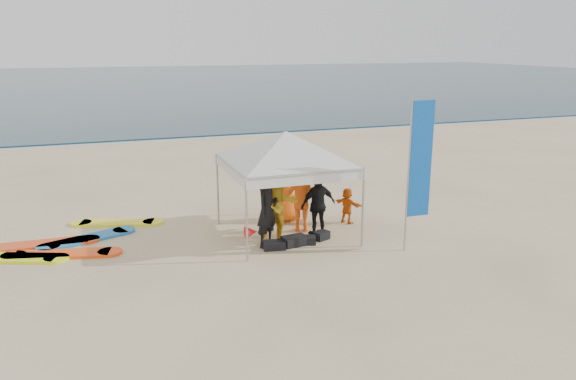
% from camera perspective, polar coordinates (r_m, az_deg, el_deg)
% --- Properties ---
extents(ground, '(120.00, 120.00, 0.00)m').
position_cam_1_polar(ground, '(11.09, -0.43, -9.73)').
color(ground, beige).
rests_on(ground, ground).
extents(ocean, '(160.00, 84.00, 0.08)m').
position_cam_1_polar(ocean, '(69.75, -17.23, 10.42)').
color(ocean, '#0C2633').
rests_on(ocean, ground).
extents(shoreline_foam, '(160.00, 1.20, 0.01)m').
position_cam_1_polar(shoreline_foam, '(28.30, -12.75, 5.10)').
color(shoreline_foam, silver).
rests_on(shoreline_foam, ground).
extents(person_black_a, '(0.80, 0.77, 1.84)m').
position_cam_1_polar(person_black_a, '(12.86, -2.09, -1.85)').
color(person_black_a, black).
rests_on(person_black_a, ground).
extents(person_yellow, '(0.96, 0.77, 1.89)m').
position_cam_1_polar(person_yellow, '(13.05, -0.93, -1.49)').
color(person_yellow, gold).
rests_on(person_yellow, ground).
extents(person_orange_a, '(1.32, 1.13, 1.77)m').
position_cam_1_polar(person_orange_a, '(13.94, 1.41, -0.66)').
color(person_orange_a, '#FF5E16').
rests_on(person_orange_a, ground).
extents(person_black_b, '(0.96, 0.49, 1.57)m').
position_cam_1_polar(person_black_b, '(13.60, 3.08, -1.52)').
color(person_black_b, black).
rests_on(person_black_b, ground).
extents(person_orange_b, '(0.97, 0.65, 1.94)m').
position_cam_1_polar(person_orange_b, '(14.66, -0.27, 0.47)').
color(person_orange_b, orange).
rests_on(person_orange_b, ground).
extents(person_seated, '(0.65, 0.91, 0.95)m').
position_cam_1_polar(person_seated, '(14.72, 6.03, -1.58)').
color(person_seated, '#D75E13').
rests_on(person_seated, ground).
extents(canopy_tent, '(3.90, 3.90, 2.94)m').
position_cam_1_polar(canopy_tent, '(13.28, -0.20, 5.95)').
color(canopy_tent, '#A5A5A8').
rests_on(canopy_tent, ground).
extents(feather_flag, '(0.59, 0.04, 3.49)m').
position_cam_1_polar(feather_flag, '(12.72, 13.20, 2.85)').
color(feather_flag, '#A5A5A8').
rests_on(feather_flag, ground).
extents(marker_pennant, '(0.28, 0.28, 0.64)m').
position_cam_1_polar(marker_pennant, '(12.58, -3.75, -4.30)').
color(marker_pennant, '#A5A5A8').
rests_on(marker_pennant, ground).
extents(gear_pile, '(1.76, 0.62, 0.22)m').
position_cam_1_polar(gear_pile, '(13.18, 0.79, -5.19)').
color(gear_pile, black).
rests_on(gear_pile, ground).
extents(surfboard_spread, '(5.61, 3.17, 0.07)m').
position_cam_1_polar(surfboard_spread, '(14.13, -23.51, -5.34)').
color(surfboard_spread, '#FF5115').
rests_on(surfboard_spread, ground).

